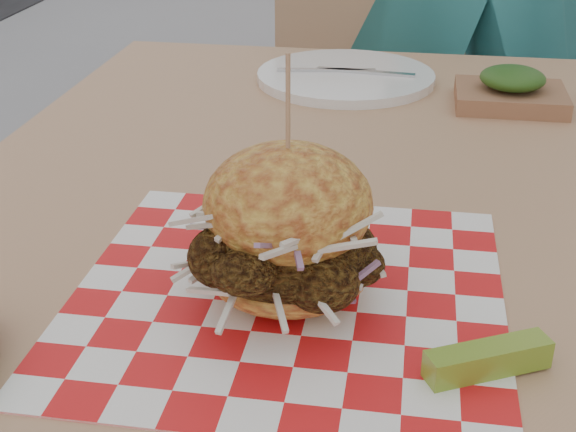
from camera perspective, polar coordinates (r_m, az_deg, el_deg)
name	(u,v)px	position (r m, az deg, el deg)	size (l,w,h in m)	color
patio_table	(307,260)	(0.89, 1.37, -3.15)	(0.80, 1.20, 0.75)	tan
patio_chair	(360,103)	(1.77, 5.13, 8.00)	(0.46, 0.47, 0.95)	tan
paper_liner	(288,294)	(0.68, 0.00, -5.56)	(0.36, 0.36, 0.00)	red
sandwich	(288,233)	(0.65, 0.00, -1.22)	(0.18, 0.18, 0.21)	gold
pickle_spear	(488,359)	(0.60, 14.03, -9.85)	(0.10, 0.02, 0.02)	#83A730
place_setting	(346,77)	(1.24, 4.13, 9.86)	(0.27, 0.27, 0.02)	white
kraft_tray	(511,90)	(1.17, 15.59, 8.61)	(0.15, 0.12, 0.06)	#8F5F41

